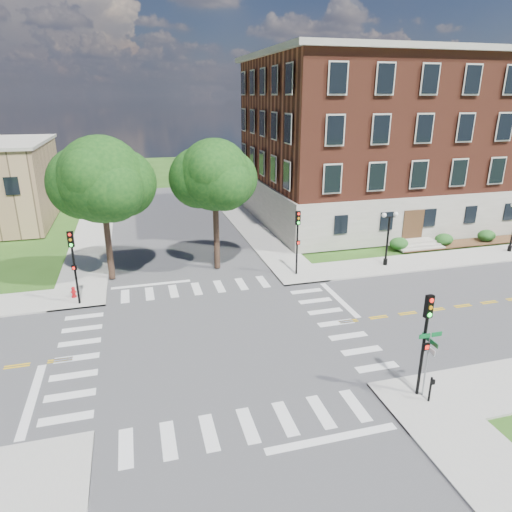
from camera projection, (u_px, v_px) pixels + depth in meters
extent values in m
plane|color=#264A14|center=(216.00, 339.00, 25.10)|extent=(160.00, 160.00, 0.00)
cube|color=#3D3D3F|center=(216.00, 339.00, 25.09)|extent=(90.00, 12.00, 0.01)
cube|color=#3D3D3F|center=(216.00, 339.00, 25.09)|extent=(12.00, 90.00, 0.01)
cube|color=#9E9B93|center=(471.00, 257.00, 37.84)|extent=(34.00, 3.50, 0.12)
cube|color=#9E9B93|center=(248.00, 223.00, 47.92)|extent=(3.50, 34.00, 0.12)
cube|color=#9E9B93|center=(93.00, 234.00, 44.07)|extent=(3.50, 34.00, 0.12)
cube|color=silver|center=(339.00, 299.00, 30.01)|extent=(0.40, 5.50, 0.00)
cube|color=#9C988A|center=(393.00, 196.00, 50.34)|extent=(30.00, 20.00, 4.20)
cube|color=maroon|center=(400.00, 120.00, 47.67)|extent=(29.55, 19.70, 11.80)
cube|color=#9C988A|center=(407.00, 57.00, 45.63)|extent=(30.60, 20.60, 0.50)
cube|color=#472D19|center=(413.00, 225.00, 40.34)|extent=(2.00, 0.10, 2.80)
cylinder|color=black|center=(109.00, 251.00, 32.53)|extent=(0.44, 0.44, 4.23)
sphere|color=#0E3410|center=(101.00, 180.00, 30.84)|extent=(5.92, 5.92, 5.92)
cylinder|color=black|center=(217.00, 239.00, 34.50)|extent=(0.44, 0.44, 4.56)
sphere|color=#0E3410|center=(215.00, 175.00, 32.88)|extent=(5.21, 5.21, 5.21)
cylinder|color=black|center=(422.00, 357.00, 19.72)|extent=(0.14, 0.14, 3.80)
cube|color=black|center=(429.00, 306.00, 18.92)|extent=(0.35, 0.27, 1.00)
cylinder|color=red|center=(432.00, 300.00, 18.69)|extent=(0.19, 0.08, 0.18)
cylinder|color=orange|center=(431.00, 308.00, 18.80)|extent=(0.19, 0.08, 0.18)
cylinder|color=#19E533|center=(430.00, 315.00, 18.91)|extent=(0.19, 0.08, 0.18)
cube|color=black|center=(426.00, 347.00, 19.35)|extent=(0.31, 0.16, 0.30)
cylinder|color=black|center=(297.00, 250.00, 33.39)|extent=(0.14, 0.14, 3.80)
cube|color=black|center=(298.00, 218.00, 32.59)|extent=(0.36, 0.28, 1.00)
cylinder|color=red|center=(299.00, 214.00, 32.36)|extent=(0.19, 0.09, 0.18)
cylinder|color=orange|center=(299.00, 218.00, 32.47)|extent=(0.19, 0.09, 0.18)
cylinder|color=#19E533|center=(298.00, 223.00, 32.58)|extent=(0.19, 0.09, 0.18)
cube|color=black|center=(298.00, 243.00, 33.03)|extent=(0.32, 0.18, 0.30)
cylinder|color=black|center=(76.00, 276.00, 28.56)|extent=(0.14, 0.14, 3.80)
cube|color=black|center=(71.00, 239.00, 27.77)|extent=(0.38, 0.33, 1.00)
cylinder|color=red|center=(70.00, 235.00, 27.54)|extent=(0.19, 0.11, 0.18)
cylinder|color=orange|center=(70.00, 240.00, 27.65)|extent=(0.19, 0.11, 0.18)
cylinder|color=#19E533|center=(71.00, 245.00, 27.76)|extent=(0.19, 0.11, 0.18)
cube|color=black|center=(74.00, 268.00, 28.20)|extent=(0.32, 0.23, 0.30)
cylinder|color=black|center=(385.00, 262.00, 35.75)|extent=(0.32, 0.32, 0.50)
cylinder|color=black|center=(387.00, 242.00, 35.20)|extent=(0.16, 0.16, 3.80)
cube|color=black|center=(390.00, 217.00, 34.55)|extent=(1.00, 0.06, 0.06)
sphere|color=white|center=(384.00, 215.00, 34.36)|extent=(0.36, 0.36, 0.36)
sphere|color=white|center=(396.00, 214.00, 34.61)|extent=(0.36, 0.36, 0.36)
cylinder|color=black|center=(510.00, 248.00, 38.87)|extent=(0.32, 0.32, 0.50)
cylinder|color=gray|center=(426.00, 365.00, 19.75)|extent=(0.07, 0.07, 3.10)
cube|color=#0B5B27|center=(431.00, 335.00, 19.27)|extent=(1.10, 0.03, 0.20)
cube|color=#0B5B27|center=(430.00, 340.00, 19.35)|extent=(0.03, 1.10, 0.20)
cube|color=silver|center=(430.00, 349.00, 19.51)|extent=(0.03, 0.75, 0.25)
cylinder|color=black|center=(430.00, 389.00, 19.66)|extent=(0.10, 0.10, 1.20)
cube|color=black|center=(433.00, 382.00, 19.40)|extent=(0.14, 0.08, 0.22)
cylinder|color=#AC0D12|center=(74.00, 296.00, 30.06)|extent=(0.32, 0.32, 0.10)
cylinder|color=#AC0D12|center=(74.00, 293.00, 29.97)|extent=(0.22, 0.22, 0.60)
sphere|color=#AC0D12|center=(73.00, 288.00, 29.86)|extent=(0.24, 0.24, 0.24)
cylinder|color=#AC0D12|center=(74.00, 292.00, 29.95)|extent=(0.35, 0.12, 0.12)
cylinder|color=#AC0D12|center=(74.00, 292.00, 29.95)|extent=(0.12, 0.35, 0.12)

